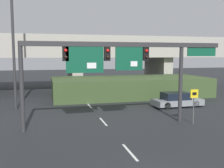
% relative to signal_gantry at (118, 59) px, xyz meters
% --- Properties ---
extents(lane_markings, '(0.14, 33.97, 0.01)m').
position_rel_signal_gantry_xyz_m(lane_markings, '(-0.79, 4.49, -4.65)').
color(lane_markings, silver).
rests_on(lane_markings, ground).
extents(signal_gantry, '(14.14, 0.44, 5.80)m').
position_rel_signal_gantry_xyz_m(signal_gantry, '(0.00, 0.00, 0.00)').
color(signal_gantry, '#2D2D30').
rests_on(signal_gantry, ground).
extents(speed_limit_sign, '(0.60, 0.11, 2.56)m').
position_rel_signal_gantry_xyz_m(speed_limit_sign, '(5.29, -0.96, -2.98)').
color(speed_limit_sign, '#4C4C4C').
rests_on(speed_limit_sign, ground).
extents(highway_light_pole_near, '(0.70, 0.36, 17.08)m').
position_rel_signal_gantry_xyz_m(highway_light_pole_near, '(-7.54, 7.66, 4.27)').
color(highway_light_pole_near, '#2D2D30').
rests_on(highway_light_pole_near, ground).
extents(overpass_bridge, '(45.28, 9.36, 7.45)m').
position_rel_signal_gantry_xyz_m(overpass_bridge, '(-0.79, 20.30, 0.46)').
color(overpass_bridge, '#A39E93').
rests_on(overpass_bridge, ground).
extents(grass_embankment, '(18.29, 7.71, 2.23)m').
position_rel_signal_gantry_xyz_m(grass_embankment, '(4.97, 12.45, -3.54)').
color(grass_embankment, '#384C28').
rests_on(grass_embankment, ground).
extents(parked_sedan_near_right, '(4.81, 1.98, 1.38)m').
position_rel_signal_gantry_xyz_m(parked_sedan_near_right, '(7.24, 5.16, -4.01)').
color(parked_sedan_near_right, gray).
rests_on(parked_sedan_near_right, ground).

